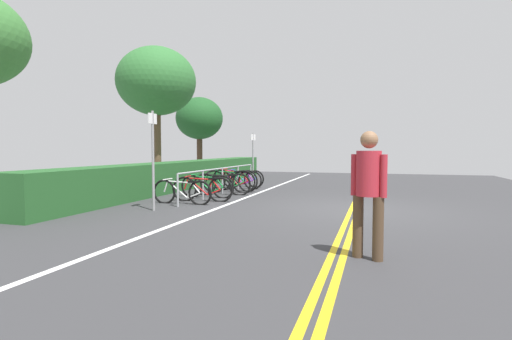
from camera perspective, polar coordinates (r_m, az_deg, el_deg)
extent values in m
cube|color=#353538|center=(9.75, 14.02, -5.69)|extent=(28.64, 13.02, 0.05)
cube|color=gold|center=(9.75, 14.50, -5.54)|extent=(25.78, 0.10, 0.00)
cube|color=gold|center=(9.75, 13.55, -5.52)|extent=(25.78, 0.10, 0.00)
cube|color=white|center=(10.41, -3.90, -4.90)|extent=(25.78, 0.12, 0.00)
cylinder|color=#9EA0A5|center=(10.01, -11.23, -2.91)|extent=(0.05, 0.05, 0.82)
cylinder|color=#9EA0A5|center=(11.33, -7.67, -2.18)|extent=(0.05, 0.05, 0.82)
cylinder|color=#9EA0A5|center=(12.69, -4.87, -1.60)|extent=(0.05, 0.05, 0.82)
cylinder|color=#9EA0A5|center=(14.08, -2.61, -1.13)|extent=(0.05, 0.05, 0.82)
cylinder|color=#9EA0A5|center=(15.48, -0.77, -0.74)|extent=(0.05, 0.05, 0.82)
cylinder|color=#9EA0A5|center=(12.67, -4.88, 0.26)|extent=(5.94, 0.04, 0.04)
torus|color=black|center=(10.78, -13.09, -3.08)|extent=(0.06, 0.66, 0.66)
torus|color=black|center=(10.29, -8.09, -3.32)|extent=(0.06, 0.66, 0.66)
cylinder|color=white|center=(10.58, -11.27, -2.76)|extent=(0.04, 0.59, 0.45)
cylinder|color=white|center=(10.53, -10.96, -1.71)|extent=(0.04, 0.71, 0.07)
cylinder|color=white|center=(10.42, -9.56, -2.92)|extent=(0.04, 0.17, 0.41)
cylinder|color=white|center=(10.38, -8.99, -3.65)|extent=(0.04, 0.38, 0.17)
cylinder|color=white|center=(10.33, -8.66, -2.58)|extent=(0.04, 0.26, 0.28)
cylinder|color=white|center=(10.74, -12.86, -2.33)|extent=(0.04, 0.14, 0.30)
cube|color=black|center=(10.36, -9.24, -1.69)|extent=(0.08, 0.20, 0.05)
cylinder|color=white|center=(10.69, -12.63, -1.30)|extent=(0.46, 0.03, 0.03)
torus|color=black|center=(11.14, -10.27, -2.74)|extent=(0.14, 0.71, 0.71)
torus|color=black|center=(10.83, -5.18, -2.87)|extent=(0.14, 0.71, 0.71)
cylinder|color=red|center=(11.00, -8.40, -2.37)|extent=(0.11, 0.58, 0.48)
cylinder|color=red|center=(10.96, -8.08, -1.27)|extent=(0.12, 0.70, 0.07)
cylinder|color=red|center=(10.90, -6.66, -2.49)|extent=(0.06, 0.17, 0.43)
cylinder|color=red|center=(10.88, -6.09, -3.23)|extent=(0.08, 0.37, 0.18)
cylinder|color=red|center=(10.84, -5.76, -2.13)|extent=(0.07, 0.26, 0.30)
cylinder|color=red|center=(11.10, -10.03, -1.95)|extent=(0.05, 0.14, 0.32)
cube|color=black|center=(10.86, -6.33, -1.23)|extent=(0.10, 0.21, 0.05)
cylinder|color=red|center=(11.07, -9.79, -0.90)|extent=(0.46, 0.09, 0.03)
torus|color=black|center=(12.03, -9.24, -2.32)|extent=(0.07, 0.70, 0.70)
torus|color=black|center=(11.61, -4.79, -2.49)|extent=(0.07, 0.70, 0.70)
cylinder|color=#198C38|center=(11.86, -7.61, -2.00)|extent=(0.04, 0.58, 0.48)
cylinder|color=#198C38|center=(11.81, -7.33, -1.00)|extent=(0.05, 0.69, 0.07)
cylinder|color=#198C38|center=(11.72, -6.09, -2.13)|extent=(0.04, 0.17, 0.43)
cylinder|color=#198C38|center=(11.68, -5.59, -2.81)|extent=(0.04, 0.37, 0.18)
cylinder|color=#198C38|center=(11.64, -5.30, -1.80)|extent=(0.04, 0.25, 0.30)
cylinder|color=#198C38|center=(12.00, -9.03, -1.60)|extent=(0.04, 0.14, 0.32)
cube|color=black|center=(11.67, -5.80, -0.97)|extent=(0.08, 0.20, 0.05)
cylinder|color=#198C38|center=(11.96, -8.83, -0.64)|extent=(0.46, 0.03, 0.03)
torus|color=black|center=(12.43, -7.38, -2.10)|extent=(0.24, 0.70, 0.71)
torus|color=black|center=(12.30, -2.36, -2.14)|extent=(0.24, 0.70, 0.71)
cylinder|color=black|center=(12.37, -5.51, -1.74)|extent=(0.19, 0.61, 0.49)
cylinder|color=black|center=(12.34, -5.19, -0.76)|extent=(0.23, 0.73, 0.07)
cylinder|color=black|center=(12.32, -3.81, -1.83)|extent=(0.08, 0.18, 0.44)
cylinder|color=black|center=(12.32, -3.25, -2.47)|extent=(0.14, 0.39, 0.18)
cylinder|color=black|center=(12.30, -2.92, -1.49)|extent=(0.10, 0.27, 0.30)
cylinder|color=black|center=(12.41, -7.14, -1.39)|extent=(0.07, 0.15, 0.32)
cube|color=black|center=(12.30, -3.48, -0.70)|extent=(0.13, 0.21, 0.05)
cylinder|color=black|center=(12.39, -6.90, -0.45)|extent=(0.45, 0.14, 0.03)
torus|color=black|center=(13.16, -6.06, -1.67)|extent=(0.21, 0.77, 0.77)
torus|color=black|center=(12.99, -1.77, -1.71)|extent=(0.21, 0.77, 0.77)
cylinder|color=#198C38|center=(13.08, -4.46, -1.30)|extent=(0.15, 0.57, 0.53)
cylinder|color=#198C38|center=(13.05, -4.19, -0.28)|extent=(0.17, 0.67, 0.07)
cylinder|color=#198C38|center=(13.03, -3.00, -1.39)|extent=(0.07, 0.17, 0.48)
cylinder|color=#198C38|center=(13.02, -2.53, -2.06)|extent=(0.11, 0.36, 0.19)
cylinder|color=#198C38|center=(13.00, -2.25, -1.04)|extent=(0.08, 0.25, 0.33)
cylinder|color=#198C38|center=(13.13, -5.85, -0.93)|extent=(0.06, 0.14, 0.35)
cube|color=black|center=(13.00, -2.72, -0.24)|extent=(0.12, 0.21, 0.05)
cylinder|color=#198C38|center=(13.11, -5.64, 0.03)|extent=(0.46, 0.12, 0.03)
torus|color=black|center=(13.88, -5.00, -1.45)|extent=(0.18, 0.76, 0.76)
torus|color=black|center=(13.37, -1.19, -1.61)|extent=(0.18, 0.76, 0.76)
cylinder|color=red|center=(13.67, -3.61, -1.14)|extent=(0.13, 0.59, 0.52)
cylinder|color=red|center=(13.62, -3.37, -0.20)|extent=(0.15, 0.71, 0.07)
cylinder|color=red|center=(13.50, -2.31, -1.27)|extent=(0.06, 0.17, 0.47)
cylinder|color=red|center=(13.46, -1.88, -1.92)|extent=(0.10, 0.38, 0.19)
cylinder|color=red|center=(13.41, -1.63, -0.96)|extent=(0.08, 0.26, 0.32)
cylinder|color=red|center=(13.84, -4.82, -0.77)|extent=(0.06, 0.14, 0.34)
cube|color=black|center=(13.45, -2.06, -0.18)|extent=(0.11, 0.21, 0.05)
cylinder|color=red|center=(13.80, -4.64, 0.12)|extent=(0.46, 0.10, 0.03)
torus|color=black|center=(14.47, -4.17, -1.40)|extent=(0.08, 0.69, 0.68)
torus|color=black|center=(14.11, -0.46, -1.51)|extent=(0.08, 0.69, 0.68)
cylinder|color=purple|center=(14.32, -2.80, -1.13)|extent=(0.05, 0.57, 0.47)
cylinder|color=purple|center=(14.29, -2.56, -0.32)|extent=(0.06, 0.68, 0.07)
cylinder|color=purple|center=(14.20, -1.54, -1.23)|extent=(0.04, 0.16, 0.42)
cylinder|color=purple|center=(14.18, -1.12, -1.78)|extent=(0.05, 0.36, 0.17)
cylinder|color=purple|center=(14.14, -0.88, -0.96)|extent=(0.04, 0.25, 0.29)
cylinder|color=purple|center=(14.44, -3.99, -0.82)|extent=(0.04, 0.13, 0.31)
cube|color=black|center=(14.17, -1.29, -0.29)|extent=(0.09, 0.20, 0.05)
cylinder|color=purple|center=(14.41, -3.81, -0.04)|extent=(0.46, 0.04, 0.03)
torus|color=black|center=(15.19, -3.70, -1.22)|extent=(0.07, 0.67, 0.67)
torus|color=black|center=(14.89, -0.07, -1.30)|extent=(0.07, 0.67, 0.67)
cylinder|color=#1947B7|center=(15.06, -2.36, -0.96)|extent=(0.05, 0.57, 0.46)
cylinder|color=#1947B7|center=(15.03, -2.13, -0.21)|extent=(0.05, 0.68, 0.07)
cylinder|color=#1947B7|center=(14.96, -1.12, -1.05)|extent=(0.04, 0.16, 0.41)
cylinder|color=#1947B7|center=(14.94, -0.72, -1.55)|extent=(0.04, 0.36, 0.17)
cylinder|color=#1947B7|center=(14.91, -0.48, -0.80)|extent=(0.04, 0.25, 0.28)
cylinder|color=#1947B7|center=(15.16, -3.53, -0.68)|extent=(0.04, 0.13, 0.30)
cube|color=black|center=(14.93, -0.89, -0.18)|extent=(0.08, 0.20, 0.05)
cylinder|color=#1947B7|center=(15.14, -3.35, 0.05)|extent=(0.46, 0.04, 0.03)
cylinder|color=#4C3826|center=(5.38, 17.19, -8.12)|extent=(0.14, 0.14, 0.83)
cylinder|color=#4C3826|center=(5.49, 14.49, -7.86)|extent=(0.14, 0.14, 0.83)
cylinder|color=#B22633|center=(5.34, 15.94, -0.48)|extent=(0.32, 0.32, 0.59)
sphere|color=#8C6647|center=(5.33, 16.01, 4.22)|extent=(0.23, 0.23, 0.23)
cylinder|color=#B22633|center=(5.27, 17.93, -0.84)|extent=(0.09, 0.09, 0.55)
cylinder|color=#B22633|center=(5.43, 14.00, -0.67)|extent=(0.09, 0.09, 0.55)
cylinder|color=gray|center=(9.49, -14.62, 1.27)|extent=(0.06, 0.06, 2.32)
cube|color=white|center=(9.51, -14.71, 7.19)|extent=(0.36, 0.05, 0.24)
cylinder|color=gray|center=(15.80, -0.43, 1.62)|extent=(0.06, 0.06, 2.08)
cube|color=white|center=(15.80, -0.43, 4.74)|extent=(0.36, 0.09, 0.24)
cube|color=#235626|center=(14.94, -10.30, -0.63)|extent=(14.94, 1.08, 0.98)
cylinder|color=brown|center=(14.96, -14.05, 2.79)|extent=(0.28, 0.28, 2.79)
ellipsoid|color=#2D6B30|center=(15.16, -14.18, 12.31)|extent=(2.86, 2.86, 2.47)
cylinder|color=#473323|center=(20.88, -8.13, 1.91)|extent=(0.29, 0.29, 2.05)
ellipsoid|color=#1C4C21|center=(20.94, -8.17, 7.39)|extent=(2.44, 2.44, 2.18)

